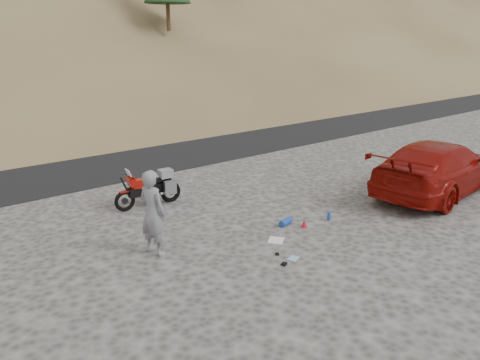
# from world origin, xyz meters

# --- Properties ---
(ground) EXTENTS (140.00, 140.00, 0.00)m
(ground) POSITION_xyz_m (0.00, 0.00, 0.00)
(ground) COLOR #403E3B
(ground) RESTS_ON ground
(road) EXTENTS (120.00, 7.00, 0.05)m
(road) POSITION_xyz_m (0.00, 9.00, 0.00)
(road) COLOR black
(road) RESTS_ON ground
(motorcycle) EXTENTS (2.06, 0.68, 1.22)m
(motorcycle) POSITION_xyz_m (-0.08, 2.88, 0.52)
(motorcycle) COLOR black
(motorcycle) RESTS_ON ground
(man) EXTENTS (0.64, 0.82, 1.97)m
(man) POSITION_xyz_m (-1.58, 0.04, 0.00)
(man) COLOR gray
(man) RESTS_ON ground
(red_car) EXTENTS (5.87, 2.84, 1.65)m
(red_car) POSITION_xyz_m (7.49, -1.73, 0.00)
(red_car) COLOR maroon
(red_car) RESTS_ON ground
(gear_white_cloth) EXTENTS (0.54, 0.54, 0.01)m
(gear_white_cloth) POSITION_xyz_m (1.04, -1.20, 0.01)
(gear_white_cloth) COLOR white
(gear_white_cloth) RESTS_ON ground
(gear_blue_mat) EXTENTS (0.46, 0.28, 0.17)m
(gear_blue_mat) POSITION_xyz_m (1.90, -0.65, 0.09)
(gear_blue_mat) COLOR #1B41A4
(gear_blue_mat) RESTS_ON ground
(gear_bottle) EXTENTS (0.09, 0.09, 0.23)m
(gear_bottle) POSITION_xyz_m (3.05, -1.14, 0.11)
(gear_bottle) COLOR #1B41A4
(gear_bottle) RESTS_ON ground
(gear_funnel) EXTENTS (0.18, 0.18, 0.20)m
(gear_funnel) POSITION_xyz_m (2.17, -1.06, 0.10)
(gear_funnel) COLOR red
(gear_funnel) RESTS_ON ground
(gear_glove_a) EXTENTS (0.17, 0.14, 0.04)m
(gear_glove_a) POSITION_xyz_m (0.30, -2.23, 0.02)
(gear_glove_a) COLOR black
(gear_glove_a) RESTS_ON ground
(gear_glove_b) EXTENTS (0.12, 0.13, 0.03)m
(gear_glove_b) POSITION_xyz_m (0.52, -1.78, 0.02)
(gear_glove_b) COLOR black
(gear_glove_b) RESTS_ON ground
(gear_blue_cloth) EXTENTS (0.33, 0.28, 0.01)m
(gear_blue_cloth) POSITION_xyz_m (0.67, -2.15, 0.01)
(gear_blue_cloth) COLOR #85B6CE
(gear_blue_cloth) RESTS_ON ground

